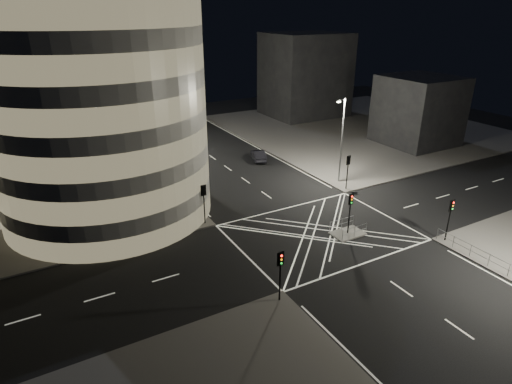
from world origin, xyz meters
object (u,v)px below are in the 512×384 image
traffic_signal_nl (280,267)px  traffic_signal_island (350,206)px  central_island (347,234)px  street_lamp_left_far (132,119)px  sedan (258,155)px  traffic_signal_nr (450,212)px  street_lamp_left_near (177,156)px  traffic_signal_fr (348,166)px  traffic_signal_fl (204,197)px  street_lamp_right_far (342,138)px

traffic_signal_nl → traffic_signal_island: 12.03m
central_island → street_lamp_left_far: street_lamp_left_far is taller
traffic_signal_island → sedan: traffic_signal_island is taller
traffic_signal_nr → sedan: size_ratio=0.91×
traffic_signal_nl → street_lamp_left_near: bearing=91.9°
central_island → traffic_signal_nl: 12.36m
sedan → traffic_signal_fr: bearing=124.2°
street_lamp_left_near → street_lamp_left_far: bearing=90.0°
central_island → traffic_signal_island: bearing=0.0°
traffic_signal_nl → street_lamp_left_far: street_lamp_left_far is taller
traffic_signal_fl → street_lamp_left_near: size_ratio=0.40×
traffic_signal_nl → street_lamp_right_far: bearing=40.9°
traffic_signal_nl → traffic_signal_island: (10.80, 5.30, 0.00)m
traffic_signal_island → sedan: 22.61m
traffic_signal_nr → street_lamp_left_near: (-18.24, 18.80, 2.63)m
traffic_signal_island → street_lamp_left_near: 17.89m
traffic_signal_nr → sedan: (-3.73, 27.60, -2.19)m
street_lamp_left_far → sedan: (14.51, -9.20, -4.82)m
traffic_signal_nl → central_island: bearing=26.1°
central_island → street_lamp_left_far: size_ratio=0.30×
street_lamp_right_far → traffic_signal_nr: bearing=-92.3°
sedan → traffic_signal_island: bearing=101.5°
traffic_signal_fr → street_lamp_left_near: size_ratio=0.40×
street_lamp_left_near → street_lamp_right_far: 19.11m
street_lamp_left_near → sedan: street_lamp_left_near is taller
traffic_signal_island → sedan: bearing=82.1°
street_lamp_right_far → traffic_signal_nl: bearing=-139.1°
traffic_signal_fr → street_lamp_right_far: size_ratio=0.40×
street_lamp_left_far → street_lamp_right_far: (18.87, -21.00, 0.00)m
street_lamp_right_far → sedan: street_lamp_right_far is taller
street_lamp_left_far → sedan: 17.85m
central_island → street_lamp_right_far: (7.44, 10.50, 5.47)m
central_island → traffic_signal_fr: (6.80, 8.30, 2.84)m
street_lamp_left_near → street_lamp_left_far: (0.00, 18.00, 0.00)m
traffic_signal_fr → traffic_signal_nr: (0.00, -13.60, 0.00)m
traffic_signal_fl → traffic_signal_island: (10.80, -8.30, 0.00)m
traffic_signal_fl → street_lamp_left_far: size_ratio=0.40×
street_lamp_left_far → traffic_signal_nl: bearing=-89.0°
traffic_signal_nl → street_lamp_left_near: (-0.64, 18.80, 2.63)m
traffic_signal_nl → traffic_signal_nr: 17.60m
central_island → traffic_signal_fl: traffic_signal_fl is taller
central_island → traffic_signal_nl: bearing=-153.9°
traffic_signal_nl → traffic_signal_fr: bearing=37.7°
traffic_signal_nl → street_lamp_left_far: bearing=91.0°
traffic_signal_nr → traffic_signal_fr: bearing=90.0°
traffic_signal_fl → traffic_signal_fr: 17.60m
traffic_signal_nl → street_lamp_left_far: (-0.64, 36.80, 2.63)m
traffic_signal_island → traffic_signal_fr: bearing=50.7°
street_lamp_left_far → sedan: size_ratio=2.27×
traffic_signal_fl → sedan: (13.87, 14.00, -2.19)m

